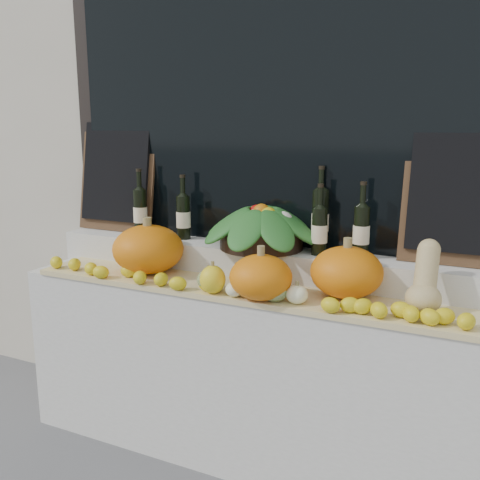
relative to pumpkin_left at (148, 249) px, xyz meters
The scene contains 18 objects.
storefront_facade 1.55m from the pumpkin_left, 57.69° to the left, with size 7.00×0.94×4.50m.
display_sill 0.78m from the pumpkin_left, ahead, with size 2.30×0.55×0.88m, color silver.
rear_tier 0.56m from the pumpkin_left, 24.70° to the left, with size 2.30×0.25×0.16m, color silver.
straw_bedding 0.53m from the pumpkin_left, ahead, with size 2.10×0.32×0.03m, color tan.
pumpkin_left is the anchor object (origin of this frame).
pumpkin_right 1.00m from the pumpkin_left, ahead, with size 0.31×0.31×0.22m, color orange.
pumpkin_center 0.69m from the pumpkin_left, 11.88° to the right, with size 0.27×0.27×0.20m, color orange.
butternut_squash 1.33m from the pumpkin_left, ahead, with size 0.14×0.21×0.29m.
decorative_gourds 0.60m from the pumpkin_left, 14.17° to the right, with size 0.53×0.15×0.15m.
lemon_heap 0.54m from the pumpkin_left, 16.54° to the right, with size 2.20×0.16×0.06m, color yellow, non-canonical shape.
produce_bowl 0.58m from the pumpkin_left, 22.57° to the left, with size 0.63×0.63×0.23m.
wine_bottle_far_left 0.33m from the pumpkin_left, 132.22° to the left, with size 0.08×0.08×0.37m.
wine_bottle_near_left 0.28m from the pumpkin_left, 75.48° to the left, with size 0.08×0.08×0.34m.
wine_bottle_tall 0.87m from the pumpkin_left, 20.55° to the left, with size 0.08×0.08×0.41m.
wine_bottle_near_right 0.86m from the pumpkin_left, 14.20° to the left, with size 0.08×0.08×0.34m.
wine_bottle_far_right 1.05m from the pumpkin_left, 12.92° to the left, with size 0.08×0.08×0.35m.
chalkboard_left 0.61m from the pumpkin_left, 144.18° to the left, with size 0.50×0.13×0.61m.
chalkboard_right 1.50m from the pumpkin_left, 11.74° to the left, with size 0.50×0.13×0.61m.
Camera 1 is at (1.03, -0.73, 1.64)m, focal length 40.00 mm.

